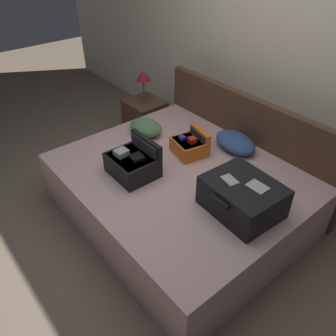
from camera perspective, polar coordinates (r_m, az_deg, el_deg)
ground_plane at (r=3.12m, az=-3.95°, el=-10.84°), size 12.00×12.00×0.00m
back_wall at (r=3.48m, az=18.70°, el=18.16°), size 8.00×0.10×2.60m
bed at (r=3.12m, az=1.79°, el=-4.30°), size 2.06×1.68×0.50m
headboard at (r=3.53m, az=12.75°, el=4.49°), size 2.11×0.08×0.94m
hard_case_large at (r=2.57m, az=12.31°, el=-4.66°), size 0.56×0.49×0.26m
hard_case_medium at (r=2.90m, az=-5.89°, el=0.84°), size 0.40×0.34×0.30m
hard_case_small at (r=3.16m, az=3.65°, el=3.82°), size 0.34×0.33×0.22m
pillow_near_headboard at (r=3.29m, az=11.15°, el=4.26°), size 0.49×0.36×0.14m
pillow_center_head at (r=3.47m, az=-3.76°, el=6.79°), size 0.39×0.31×0.15m
nightstand at (r=4.28m, az=-3.83°, el=7.96°), size 0.44×0.40×0.51m
table_lamp at (r=4.05m, az=-4.14°, el=14.78°), size 0.16×0.16×0.37m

